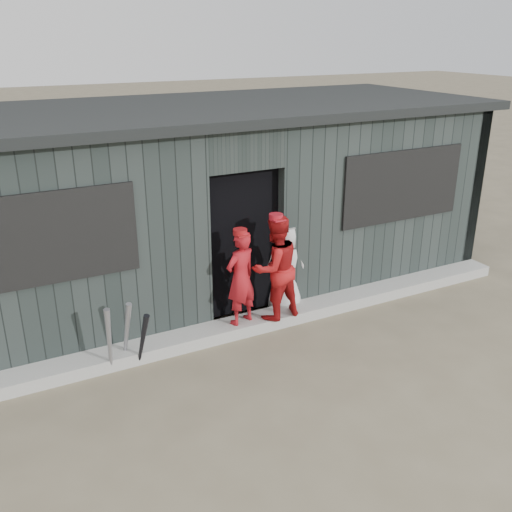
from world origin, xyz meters
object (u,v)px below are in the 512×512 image
player_red_left (241,278)px  bat_left (127,333)px  bat_right (143,340)px  player_red_right (275,268)px  bat_mid (109,341)px  dugout (202,199)px  player_grey_back (285,268)px

player_red_left → bat_left: bearing=-15.1°
bat_left → bat_right: 0.21m
bat_right → player_red_right: 1.85m
bat_left → bat_mid: size_ratio=0.99×
bat_right → dugout: 2.64m
player_red_left → player_red_right: 0.46m
bat_right → player_red_right: (1.78, 0.17, 0.47)m
player_red_right → dugout: (-0.24, 1.76, 0.47)m
player_red_left → dugout: bearing=-114.7°
bat_right → player_grey_back: player_grey_back is taller
bat_left → bat_mid: bat_mid is taller
bat_right → player_red_left: 1.41m
player_red_left → player_red_right: size_ratio=0.90×
dugout → bat_left: bearing=-133.3°
bat_left → player_red_right: player_red_right is taller
player_red_left → player_grey_back: player_red_left is taller
bat_left → player_grey_back: bearing=9.2°
bat_left → player_red_right: (1.91, 0.01, 0.42)m
bat_mid → player_red_left: player_red_left is taller
bat_mid → bat_right: (0.35, -0.04, -0.06)m
bat_left → player_red_left: (1.46, 0.07, 0.35)m
player_grey_back → player_red_right: bearing=65.9°
bat_mid → player_red_left: 1.73m
bat_left → player_red_left: size_ratio=0.68×
bat_mid → player_grey_back: size_ratio=0.67×
bat_right → player_red_left: (1.33, 0.23, 0.40)m
bat_left → bat_right: (0.13, -0.16, -0.05)m
bat_mid → bat_right: bat_mid is taller
bat_right → dugout: bearing=51.5°
bat_left → bat_mid: 0.25m
bat_right → player_grey_back: (2.13, 0.53, 0.26)m
bat_right → player_red_right: size_ratio=0.54×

